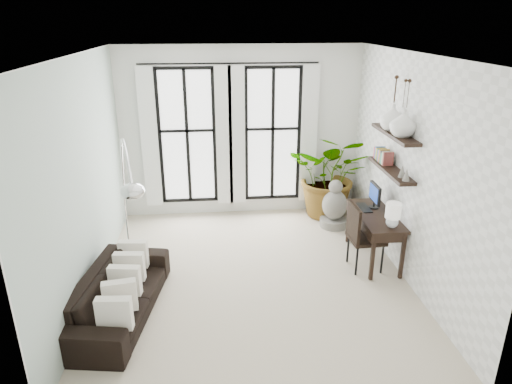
{
  "coord_description": "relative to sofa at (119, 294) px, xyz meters",
  "views": [
    {
      "loc": [
        -0.51,
        -5.89,
        3.64
      ],
      "look_at": [
        0.08,
        0.3,
        1.25
      ],
      "focal_mm": 32.0,
      "sensor_mm": 36.0,
      "label": 1
    }
  ],
  "objects": [
    {
      "name": "floor",
      "position": [
        1.8,
        0.74,
        -0.31
      ],
      "size": [
        5.0,
        5.0,
        0.0
      ],
      "primitive_type": "plane",
      "color": "beige",
      "rests_on": "ground"
    },
    {
      "name": "desk_chair",
      "position": [
        3.44,
        0.86,
        0.29
      ],
      "size": [
        0.52,
        0.52,
        1.05
      ],
      "rotation": [
        0.0,
        0.0,
        0.04
      ],
      "color": "black",
      "rests_on": "floor"
    },
    {
      "name": "desk",
      "position": [
        3.75,
        1.06,
        0.42
      ],
      "size": [
        0.56,
        1.33,
        1.17
      ],
      "color": "black",
      "rests_on": "floor"
    },
    {
      "name": "wall_back",
      "position": [
        1.8,
        3.24,
        1.29
      ],
      "size": [
        4.5,
        0.0,
        4.5
      ],
      "primitive_type": "plane",
      "rotation": [
        1.57,
        0.0,
        0.0
      ],
      "color": "white",
      "rests_on": "floor"
    },
    {
      "name": "wall_shelves",
      "position": [
        3.91,
        1.14,
        1.42
      ],
      "size": [
        0.25,
        1.3,
        0.6
      ],
      "color": "black",
      "rests_on": "wall_right"
    },
    {
      "name": "vase_b",
      "position": [
        3.91,
        1.25,
        1.96
      ],
      "size": [
        0.37,
        0.37,
        0.38
      ],
      "primitive_type": "imported",
      "color": "white",
      "rests_on": "shelf_upper"
    },
    {
      "name": "throw_pillows",
      "position": [
        0.1,
        -0.0,
        0.19
      ],
      "size": [
        0.4,
        1.52,
        0.4
      ],
      "color": "white",
      "rests_on": "sofa"
    },
    {
      "name": "wall_right",
      "position": [
        4.05,
        0.74,
        1.29
      ],
      "size": [
        0.0,
        5.0,
        5.0
      ],
      "primitive_type": "plane",
      "rotation": [
        1.57,
        0.0,
        -1.57
      ],
      "color": "white",
      "rests_on": "floor"
    },
    {
      "name": "windows",
      "position": [
        1.6,
        3.17,
        1.25
      ],
      "size": [
        3.26,
        0.13,
        2.65
      ],
      "color": "white",
      "rests_on": "wall_back"
    },
    {
      "name": "ceiling",
      "position": [
        1.8,
        0.74,
        2.89
      ],
      "size": [
        5.0,
        5.0,
        0.0
      ],
      "primitive_type": "plane",
      "color": "white",
      "rests_on": "wall_back"
    },
    {
      "name": "vase_a",
      "position": [
        3.91,
        0.85,
        1.96
      ],
      "size": [
        0.37,
        0.37,
        0.38
      ],
      "primitive_type": "imported",
      "color": "white",
      "rests_on": "shelf_upper"
    },
    {
      "name": "wall_left",
      "position": [
        -0.45,
        0.74,
        1.29
      ],
      "size": [
        0.0,
        5.0,
        5.0
      ],
      "primitive_type": "plane",
      "rotation": [
        1.57,
        0.0,
        1.57
      ],
      "color": "#ABBFB2",
      "rests_on": "floor"
    },
    {
      "name": "arc_lamp",
      "position": [
        0.1,
        0.74,
        1.4
      ],
      "size": [
        0.71,
        1.69,
        2.2
      ],
      "color": "silver",
      "rests_on": "floor"
    },
    {
      "name": "buddha",
      "position": [
        3.45,
        2.37,
        0.08
      ],
      "size": [
        0.5,
        0.5,
        0.91
      ],
      "color": "gray",
      "rests_on": "floor"
    },
    {
      "name": "sofa",
      "position": [
        0.0,
        0.0,
        0.0
      ],
      "size": [
        1.14,
        2.2,
        0.61
      ],
      "primitive_type": "imported",
      "rotation": [
        0.0,
        0.0,
        1.41
      ],
      "color": "black",
      "rests_on": "floor"
    },
    {
      "name": "plant",
      "position": [
        3.49,
        2.89,
        0.53
      ],
      "size": [
        1.9,
        1.81,
        1.66
      ],
      "primitive_type": "imported",
      "rotation": [
        0.0,
        0.0,
        -0.43
      ],
      "color": "#2D7228",
      "rests_on": "floor"
    }
  ]
}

